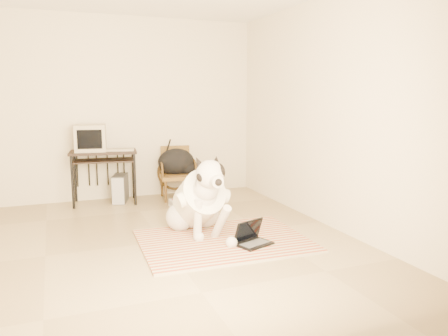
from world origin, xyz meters
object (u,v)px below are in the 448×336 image
dog (199,201)px  rattan_chair (177,173)px  computer_desk (104,158)px  pc_tower (120,188)px  crt_monitor (90,138)px  backpack (178,163)px  laptop (252,238)px

dog → rattan_chair: (0.24, 1.79, 0.01)m
computer_desk → pc_tower: size_ratio=2.12×
crt_monitor → backpack: crt_monitor is taller
dog → backpack: 1.78m
crt_monitor → rattan_chair: 1.36m
dog → computer_desk: 2.03m
crt_monitor → backpack: bearing=-6.0°
laptop → backpack: (-0.14, 2.33, 0.46)m
dog → backpack: size_ratio=2.26×
crt_monitor → computer_desk: bearing=-15.3°
computer_desk → crt_monitor: crt_monitor is taller
laptop → dog: bearing=123.5°
rattan_chair → computer_desk: bearing=177.2°
computer_desk → laptop: bearing=-63.4°
computer_desk → rattan_chair: rattan_chair is taller
dog → pc_tower: size_ratio=2.86×
pc_tower → backpack: (0.85, -0.10, 0.34)m
computer_desk → backpack: 1.08m
computer_desk → backpack: bearing=-4.5°
laptop → computer_desk: computer_desk is taller
dog → pc_tower: (-0.61, 1.86, -0.18)m
laptop → rattan_chair: (-0.14, 2.37, 0.31)m
laptop → pc_tower: 2.63m
rattan_chair → dog: bearing=-97.6°
dog → laptop: size_ratio=3.11×
pc_tower → rattan_chair: rattan_chair is taller
backpack → computer_desk: bearing=175.5°
dog → rattan_chair: size_ratio=1.70×
pc_tower → computer_desk: bearing=-175.5°
computer_desk → crt_monitor: bearing=164.7°
crt_monitor → pc_tower: (0.38, -0.03, -0.75)m
laptop → computer_desk: 2.77m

